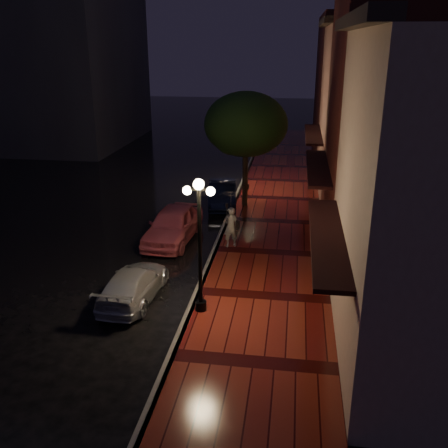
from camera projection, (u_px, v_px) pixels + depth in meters
The scene contains 15 objects.
ground at pixel (215, 252), 20.66m from camera, with size 120.00×120.00×0.00m, color black.
sidewalk at pixel (269, 253), 20.34m from camera, with size 4.50×60.00×0.15m, color #430D0C.
curb at pixel (215, 250), 20.64m from camera, with size 0.25×60.00×0.15m, color #595451.
storefront_near at pixel (448, 207), 12.68m from camera, with size 5.00×8.00×8.50m, color gray.
storefront_mid at pixel (397, 114), 19.69m from camera, with size 5.00×8.00×11.00m, color #511914.
storefront_far at pixel (369, 113), 27.46m from camera, with size 5.00×8.00×9.00m, color #8C5951.
storefront_extra at pixel (352, 88), 36.58m from camera, with size 5.00×12.00×10.00m, color #511914.
streetlamp_near at pixel (200, 239), 15.08m from camera, with size 0.96×0.36×4.31m.
streetlamp_far at pixel (246, 147), 28.08m from camera, with size 0.96×0.36×4.31m.
street_tree at pixel (246, 126), 24.68m from camera, with size 4.16×4.16×5.80m.
pink_car at pixel (173, 225), 21.55m from camera, with size 1.79×4.44×1.51m, color #CA5363.
navy_car at pixel (222, 194), 26.22m from camera, with size 1.39×4.00×1.32m, color black.
silver_car at pixel (134, 284), 16.70m from camera, with size 1.57×3.86×1.12m, color #A3A5AB.
woman_with_umbrella at pixel (231, 210), 20.32m from camera, with size 0.99×1.01×2.39m.
parking_meter at pixel (227, 213), 22.60m from camera, with size 0.12×0.10×1.20m.
Camera 1 is at (3.08, -18.75, 8.21)m, focal length 40.00 mm.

